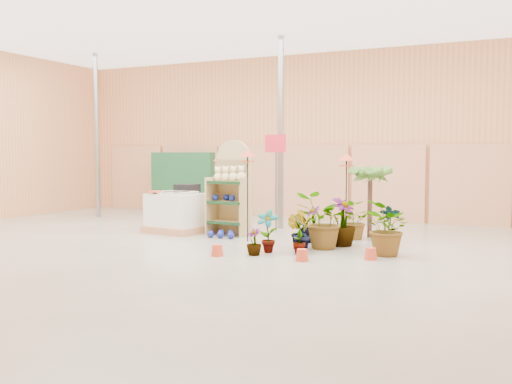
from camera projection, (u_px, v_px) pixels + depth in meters
room at (229, 131)px, 11.02m from camera, size 15.20×12.10×4.70m
display_shelf at (232, 191)px, 12.48m from camera, size 0.91×0.61×2.08m
teddy_bears at (231, 175)px, 12.35m from camera, size 0.77×0.20×0.33m
gazing_balls_shelf at (229, 198)px, 12.38m from camera, size 0.76×0.26×0.14m
gazing_balls_floor at (223, 234)px, 12.02m from camera, size 0.63×0.39×0.15m
pallet_stack at (176, 213)px, 12.82m from camera, size 1.36×1.18×0.92m
charcoal_planters at (184, 207)px, 14.38m from camera, size 0.80×0.50×1.00m
trellis_stock at (183, 183)px, 16.59m from camera, size 2.00×0.30×1.80m
offer_sign at (276, 163)px, 12.89m from camera, size 0.50×0.08×2.20m
bird_table_front at (248, 156)px, 11.42m from camera, size 0.34×0.34×1.86m
bird_table_right at (347, 160)px, 10.97m from camera, size 0.34×0.34×1.78m
bird_table_back at (219, 161)px, 15.23m from camera, size 0.34×0.34×1.70m
palm at (370, 173)px, 11.97m from camera, size 0.70×0.70×1.61m
potted_plant_0 at (267, 231)px, 10.23m from camera, size 0.42×0.30×0.78m
potted_plant_1 at (297, 232)px, 10.62m from camera, size 0.38×0.32×0.65m
potted_plant_2 at (322, 221)px, 10.59m from camera, size 1.25×1.24×1.05m
potted_plant_3 at (342, 222)px, 10.94m from camera, size 0.64×0.64×0.93m
potted_plant_4 at (390, 225)px, 11.00m from camera, size 0.43×0.30×0.79m
potted_plant_5 at (305, 226)px, 11.32m from camera, size 0.46×0.46×0.66m
potted_plant_6 at (352, 221)px, 11.81m from camera, size 0.86×0.80×0.78m
potted_plant_7 at (254, 242)px, 9.97m from camera, size 0.33×0.33×0.47m
potted_plant_8 at (300, 234)px, 10.04m from camera, size 0.39×0.45×0.71m
potted_plant_9 at (303, 234)px, 10.28m from camera, size 0.36×0.42×0.67m
potted_plant_10 at (388, 228)px, 9.88m from camera, size 1.14×1.17×0.98m
potted_plant_11 at (313, 222)px, 11.91m from camera, size 0.53×0.53×0.68m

